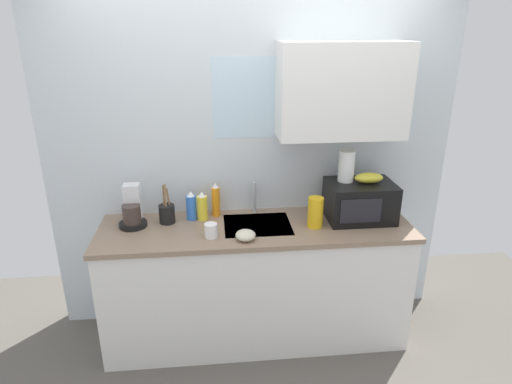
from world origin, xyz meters
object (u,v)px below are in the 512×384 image
dish_soap_bottle_blue (191,206)px  small_bowl (246,235)px  coffee_maker (132,211)px  banana_bunch (369,178)px  dish_soap_bottle_yellow (202,206)px  dish_soap_bottle_orange (216,200)px  paper_towel_roll (346,166)px  microwave (360,201)px  cereal_canister (315,212)px  utensil_crock (167,213)px  mug_white (211,231)px

dish_soap_bottle_blue → small_bowl: dish_soap_bottle_blue is taller
coffee_maker → banana_bunch: bearing=-2.0°
banana_bunch → dish_soap_bottle_yellow: bearing=175.1°
coffee_maker → dish_soap_bottle_orange: bearing=9.6°
banana_bunch → coffee_maker: 1.64m
paper_towel_roll → microwave: bearing=-27.4°
banana_bunch → coffee_maker: bearing=178.0°
microwave → dish_soap_bottle_blue: 1.19m
banana_bunch → dish_soap_bottle_yellow: banana_bunch is taller
cereal_canister → dish_soap_bottle_orange: bearing=159.1°
cereal_canister → small_bowl: cereal_canister is taller
microwave → small_bowl: size_ratio=3.54×
paper_towel_roll → cereal_canister: paper_towel_roll is taller
small_bowl → banana_bunch: bearing=15.9°
banana_bunch → utensil_crock: 1.42m
paper_towel_roll → utensil_crock: bearing=179.1°
paper_towel_roll → cereal_canister: (-0.24, -0.15, -0.27)m
paper_towel_roll → mug_white: 1.03m
dish_soap_bottle_yellow → utensil_crock: 0.25m
dish_soap_bottle_yellow → utensil_crock: size_ratio=0.72×
microwave → coffee_maker: size_ratio=1.64×
banana_bunch → small_bowl: bearing=-164.1°
utensil_crock → small_bowl: utensil_crock is taller
coffee_maker → dish_soap_bottle_orange: coffee_maker is taller
dish_soap_bottle_blue → dish_soap_bottle_yellow: bearing=-7.8°
microwave → dish_soap_bottle_yellow: bearing=174.8°
coffee_maker → mug_white: coffee_maker is taller
banana_bunch → mug_white: 1.14m
mug_white → small_bowl: size_ratio=0.73×
dish_soap_bottle_blue → mug_white: 0.33m
banana_bunch → dish_soap_bottle_blue: banana_bunch is taller
mug_white → banana_bunch: bearing=9.8°
coffee_maker → small_bowl: bearing=-22.3°
paper_towel_roll → small_bowl: bearing=-157.6°
dish_soap_bottle_orange → dish_soap_bottle_blue: (-0.17, -0.05, -0.02)m
dish_soap_bottle_orange → coffee_maker: bearing=-170.4°
dish_soap_bottle_orange → cereal_canister: (0.67, -0.25, -0.01)m
paper_towel_roll → coffee_maker: bearing=179.7°
banana_bunch → dish_soap_bottle_yellow: size_ratio=0.95×
banana_bunch → dish_soap_bottle_blue: (-1.23, 0.11, -0.21)m
dish_soap_bottle_yellow → small_bowl: dish_soap_bottle_yellow is taller
mug_white → utensil_crock: size_ratio=0.33×
dish_soap_bottle_orange → microwave: bearing=-8.8°
dish_soap_bottle_orange → mug_white: dish_soap_bottle_orange is taller
microwave → cereal_canister: size_ratio=2.17×
mug_white → utensil_crock: utensil_crock is taller
dish_soap_bottle_orange → banana_bunch: bearing=-8.3°
paper_towel_roll → cereal_canister: bearing=-148.0°
cereal_canister → mug_white: size_ratio=2.23×
banana_bunch → cereal_canister: bearing=-165.6°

